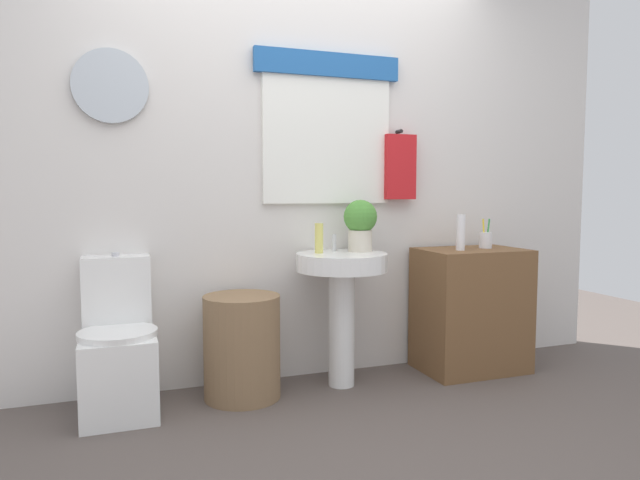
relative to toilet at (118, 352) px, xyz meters
The scene contains 11 objects.
ground_plane 1.36m from the toilet, 42.12° to the right, with size 8.00×8.00×0.00m, color #564C47.
back_wall 1.43m from the toilet, 14.92° to the left, with size 4.40×0.18×2.60m.
toilet is the anchor object (origin of this frame).
laundry_hamper 0.63m from the toilet, ahead, with size 0.41×0.41×0.56m, color #846647.
pedestal_sink 1.24m from the toilet, ahead, with size 0.52×0.52×0.77m.
faucet 1.32m from the toilet, ahead, with size 0.03×0.03×0.10m, color silver.
wooden_cabinet 2.08m from the toilet, ahead, with size 0.64×0.44×0.76m, color brown.
soap_bottle 1.22m from the toilet, ahead, with size 0.05×0.05×0.17m, color #DBD166.
potted_plant 1.49m from the toilet, ahead, with size 0.20×0.20×0.30m.
lotion_bottle 2.05m from the toilet, ahead, with size 0.05×0.05×0.22m, color white.
toothbrush_cup 2.25m from the toilet, ahead, with size 0.08×0.08×0.19m.
Camera 1 is at (-0.97, -2.12, 1.12)m, focal length 31.82 mm.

